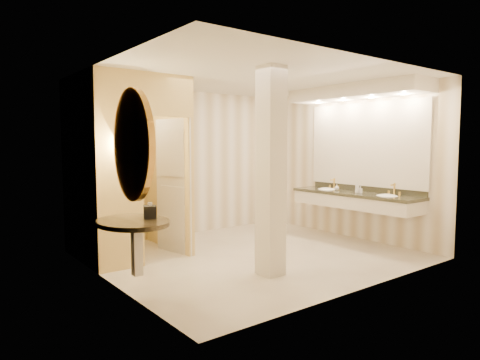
# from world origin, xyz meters

# --- Properties ---
(floor) EXTENTS (4.50, 4.50, 0.00)m
(floor) POSITION_xyz_m (0.00, 0.00, 0.00)
(floor) COLOR beige
(floor) RESTS_ON ground
(ceiling) EXTENTS (4.50, 4.50, 0.00)m
(ceiling) POSITION_xyz_m (0.00, 0.00, 2.70)
(ceiling) COLOR silver
(ceiling) RESTS_ON wall_back
(wall_back) EXTENTS (4.50, 0.02, 2.70)m
(wall_back) POSITION_xyz_m (0.00, 2.00, 1.35)
(wall_back) COLOR white
(wall_back) RESTS_ON floor
(wall_front) EXTENTS (4.50, 0.02, 2.70)m
(wall_front) POSITION_xyz_m (0.00, -2.00, 1.35)
(wall_front) COLOR white
(wall_front) RESTS_ON floor
(wall_left) EXTENTS (0.02, 4.00, 2.70)m
(wall_left) POSITION_xyz_m (-2.25, 0.00, 1.35)
(wall_left) COLOR white
(wall_left) RESTS_ON floor
(wall_right) EXTENTS (0.02, 4.00, 2.70)m
(wall_right) POSITION_xyz_m (2.25, 0.00, 1.35)
(wall_right) COLOR white
(wall_right) RESTS_ON floor
(toilet_closet) EXTENTS (1.50, 1.55, 2.70)m
(toilet_closet) POSITION_xyz_m (-1.11, 0.97, 1.39)
(toilet_closet) COLOR #F4D37F
(toilet_closet) RESTS_ON floor
(wall_sconce) EXTENTS (0.14, 0.14, 0.42)m
(wall_sconce) POSITION_xyz_m (-1.93, 0.43, 1.73)
(wall_sconce) COLOR gold
(wall_sconce) RESTS_ON toilet_closet
(vanity) EXTENTS (0.75, 2.53, 2.09)m
(vanity) POSITION_xyz_m (1.98, -0.40, 1.63)
(vanity) COLOR silver
(vanity) RESTS_ON floor
(console_shelf) EXTENTS (0.95, 0.95, 1.93)m
(console_shelf) POSITION_xyz_m (-2.21, -0.63, 1.34)
(console_shelf) COLOR black
(console_shelf) RESTS_ON floor
(pillar) EXTENTS (0.29, 0.29, 2.70)m
(pillar) POSITION_xyz_m (-0.45, -0.90, 1.35)
(pillar) COLOR silver
(pillar) RESTS_ON floor
(tissue_box) EXTENTS (0.19, 0.19, 0.14)m
(tissue_box) POSITION_xyz_m (-2.03, -0.63, 0.95)
(tissue_box) COLOR black
(tissue_box) RESTS_ON console_shelf
(toilet) EXTENTS (0.58, 0.86, 0.82)m
(toilet) POSITION_xyz_m (-1.93, 1.45, 0.41)
(toilet) COLOR white
(toilet) RESTS_ON floor
(soap_bottle_a) EXTENTS (0.07, 0.07, 0.12)m
(soap_bottle_a) POSITION_xyz_m (1.90, -0.54, 0.94)
(soap_bottle_a) COLOR beige
(soap_bottle_a) RESTS_ON vanity
(soap_bottle_b) EXTENTS (0.08, 0.08, 0.11)m
(soap_bottle_b) POSITION_xyz_m (1.95, 0.00, 0.93)
(soap_bottle_b) COLOR silver
(soap_bottle_b) RESTS_ON vanity
(soap_bottle_c) EXTENTS (0.07, 0.08, 0.18)m
(soap_bottle_c) POSITION_xyz_m (1.87, -0.50, 0.97)
(soap_bottle_c) COLOR #C6B28C
(soap_bottle_c) RESTS_ON vanity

